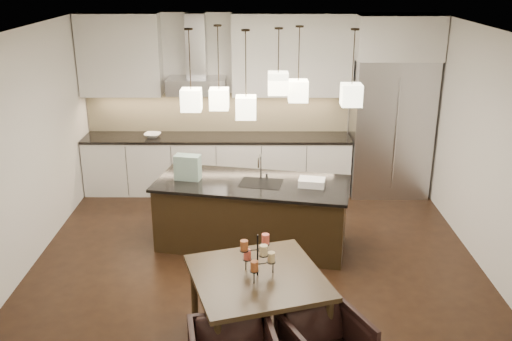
{
  "coord_description": "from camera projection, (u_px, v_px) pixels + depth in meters",
  "views": [
    {
      "loc": [
        0.02,
        -6.25,
        3.48
      ],
      "look_at": [
        0.0,
        0.2,
        1.15
      ],
      "focal_mm": 40.0,
      "sensor_mm": 36.0,
      "label": 1
    }
  ],
  "objects": [
    {
      "name": "floor",
      "position": [
        256.0,
        264.0,
        7.07
      ],
      "size": [
        5.5,
        5.5,
        0.02
      ],
      "primitive_type": "cube",
      "color": "black",
      "rests_on": "ground"
    },
    {
      "name": "ceiling",
      "position": [
        256.0,
        31.0,
        6.11
      ],
      "size": [
        5.5,
        5.5,
        0.02
      ],
      "primitive_type": "cube",
      "color": "white",
      "rests_on": "wall_back"
    },
    {
      "name": "wall_back",
      "position": [
        256.0,
        102.0,
        9.18
      ],
      "size": [
        5.5,
        0.02,
        2.8
      ],
      "primitive_type": "cube",
      "color": "silver",
      "rests_on": "ground"
    },
    {
      "name": "wall_front",
      "position": [
        255.0,
        281.0,
        3.99
      ],
      "size": [
        5.5,
        0.02,
        2.8
      ],
      "primitive_type": "cube",
      "color": "silver",
      "rests_on": "ground"
    },
    {
      "name": "wall_left",
      "position": [
        18.0,
        156.0,
        6.59
      ],
      "size": [
        0.02,
        5.5,
        2.8
      ],
      "primitive_type": "cube",
      "color": "silver",
      "rests_on": "ground"
    },
    {
      "name": "wall_right",
      "position": [
        495.0,
        156.0,
        6.58
      ],
      "size": [
        0.02,
        5.5,
        2.8
      ],
      "primitive_type": "cube",
      "color": "silver",
      "rests_on": "ground"
    },
    {
      "name": "refrigerator",
      "position": [
        390.0,
        128.0,
        8.93
      ],
      "size": [
        1.2,
        0.72,
        2.15
      ],
      "primitive_type": "cube",
      "color": "#B7B7BA",
      "rests_on": "floor"
    },
    {
      "name": "fridge_panel",
      "position": [
        398.0,
        37.0,
        8.45
      ],
      "size": [
        1.26,
        0.72,
        0.65
      ],
      "primitive_type": "cube",
      "color": "silver",
      "rests_on": "refrigerator"
    },
    {
      "name": "lower_cabinets",
      "position": [
        218.0,
        165.0,
        9.2
      ],
      "size": [
        4.21,
        0.62,
        0.88
      ],
      "primitive_type": "cube",
      "color": "silver",
      "rests_on": "floor"
    },
    {
      "name": "countertop",
      "position": [
        217.0,
        138.0,
        9.04
      ],
      "size": [
        4.21,
        0.66,
        0.04
      ],
      "primitive_type": "cube",
      "color": "black",
      "rests_on": "lower_cabinets"
    },
    {
      "name": "backsplash",
      "position": [
        218.0,
        112.0,
        9.21
      ],
      "size": [
        4.21,
        0.02,
        0.63
      ],
      "primitive_type": "cube",
      "color": "beige",
      "rests_on": "countertop"
    },
    {
      "name": "upper_cab_left",
      "position": [
        120.0,
        55.0,
        8.74
      ],
      "size": [
        1.25,
        0.35,
        1.25
      ],
      "primitive_type": "cube",
      "color": "silver",
      "rests_on": "wall_back"
    },
    {
      "name": "upper_cab_right",
      "position": [
        292.0,
        55.0,
        8.74
      ],
      "size": [
        1.85,
        0.35,
        1.25
      ],
      "primitive_type": "cube",
      "color": "silver",
      "rests_on": "wall_back"
    },
    {
      "name": "hood_canopy",
      "position": [
        197.0,
        86.0,
        8.81
      ],
      "size": [
        0.9,
        0.52,
        0.24
      ],
      "primitive_type": "cube",
      "color": "#B7B7BA",
      "rests_on": "wall_back"
    },
    {
      "name": "hood_chimney",
      "position": [
        196.0,
        45.0,
        8.71
      ],
      "size": [
        0.3,
        0.28,
        0.96
      ],
      "primitive_type": "cube",
      "color": "#B7B7BA",
      "rests_on": "hood_canopy"
    },
    {
      "name": "fruit_bowl",
      "position": [
        153.0,
        135.0,
        8.98
      ],
      "size": [
        0.29,
        0.29,
        0.06
      ],
      "primitive_type": "imported",
      "rotation": [
        0.0,
        0.0,
        -0.11
      ],
      "color": "silver",
      "rests_on": "countertop"
    },
    {
      "name": "island_body",
      "position": [
        252.0,
        215.0,
        7.41
      ],
      "size": [
        2.52,
        1.39,
        0.84
      ],
      "primitive_type": "cube",
      "rotation": [
        0.0,
        0.0,
        -0.19
      ],
      "color": "black",
      "rests_on": "floor"
    },
    {
      "name": "island_top",
      "position": [
        252.0,
        184.0,
        7.26
      ],
      "size": [
        2.61,
        1.48,
        0.04
      ],
      "primitive_type": "cube",
      "rotation": [
        0.0,
        0.0,
        -0.19
      ],
      "color": "black",
      "rests_on": "island_body"
    },
    {
      "name": "faucet",
      "position": [
        261.0,
        167.0,
        7.26
      ],
      "size": [
        0.14,
        0.24,
        0.36
      ],
      "primitive_type": null,
      "rotation": [
        0.0,
        0.0,
        -0.19
      ],
      "color": "silver",
      "rests_on": "island_top"
    },
    {
      "name": "tote_bag",
      "position": [
        188.0,
        167.0,
        7.3
      ],
      "size": [
        0.35,
        0.23,
        0.32
      ],
      "primitive_type": "cube",
      "rotation": [
        0.0,
        0.0,
        -0.19
      ],
      "color": "#1F5941",
      "rests_on": "island_top"
    },
    {
      "name": "food_container",
      "position": [
        312.0,
        182.0,
        7.11
      ],
      "size": [
        0.36,
        0.29,
        0.1
      ],
      "primitive_type": "cube",
      "rotation": [
        0.0,
        0.0,
        -0.19
      ],
      "color": "silver",
      "rests_on": "island_top"
    },
    {
      "name": "dining_table",
      "position": [
        258.0,
        308.0,
        5.51
      ],
      "size": [
        1.5,
        1.5,
        0.72
      ],
      "primitive_type": null,
      "rotation": [
        0.0,
        0.0,
        0.3
      ],
      "color": "black",
      "rests_on": "floor"
    },
    {
      "name": "candelabra",
      "position": [
        258.0,
        255.0,
        5.32
      ],
      "size": [
        0.43,
        0.43,
        0.42
      ],
      "primitive_type": null,
      "rotation": [
        0.0,
        0.0,
        0.3
      ],
      "color": "black",
      "rests_on": "dining_table"
    },
    {
      "name": "candle_a",
      "position": [
        271.0,
        257.0,
        5.37
      ],
      "size": [
        0.09,
        0.09,
        0.1
      ],
      "primitive_type": "cylinder",
      "rotation": [
        0.0,
        0.0,
        0.3
      ],
      "color": "#DEC588",
      "rests_on": "candelabra"
    },
    {
      "name": "candle_b",
      "position": [
        247.0,
        254.0,
        5.42
      ],
      "size": [
        0.09,
        0.09,
        0.1
      ],
      "primitive_type": "cylinder",
      "rotation": [
        0.0,
        0.0,
        0.3
      ],
      "color": "#D95745",
      "rests_on": "candelabra"
    },
    {
      "name": "candle_c",
      "position": [
        254.0,
        266.0,
        5.21
      ],
      "size": [
        0.09,
        0.09,
        0.1
      ],
      "primitive_type": "cylinder",
      "rotation": [
        0.0,
        0.0,
        0.3
      ],
      "color": "#974C25",
      "rests_on": "candelabra"
    },
    {
      "name": "candle_d",
      "position": [
        266.0,
        239.0,
        5.39
      ],
      "size": [
        0.09,
        0.09,
        0.1
      ],
      "primitive_type": "cylinder",
      "rotation": [
        0.0,
        0.0,
        0.3
      ],
      "color": "#D95745",
      "rests_on": "candelabra"
    },
    {
      "name": "candle_e",
      "position": [
        244.0,
        245.0,
        5.26
      ],
      "size": [
        0.09,
        0.09,
        0.1
      ],
      "primitive_type": "cylinder",
      "rotation": [
        0.0,
        0.0,
        0.3
      ],
      "color": "#974C25",
      "rests_on": "candelabra"
    },
    {
      "name": "candle_f",
      "position": [
        264.0,
        250.0,
        5.17
      ],
      "size": [
        0.09,
        0.09,
        0.1
      ],
      "primitive_type": "cylinder",
      "rotation": [
        0.0,
        0.0,
        0.3
      ],
      "color": "#DEC588",
      "rests_on": "candelabra"
    },
    {
      "name": "pendant_a",
      "position": [
        191.0,
        100.0,
        6.8
      ],
      "size": [
        0.24,
        0.24,
        0.26
      ],
      "primitive_type": "cube",
      "color": "#F7F3C9",
      "rests_on": "ceiling"
    },
    {
      "name": "pendant_b",
      "position": [
        219.0,
        99.0,
        7.2
      ],
      "size": [
        0.24,
        0.24,
        0.26
      ],
      "primitive_type": "cube",
      "color": "#F7F3C9",
      "rests_on": "ceiling"
    },
    {
      "name": "pendant_c",
      "position": [
        278.0,
        83.0,
        6.81
      ],
      "size": [
        0.24,
        0.24,
        0.26
      ],
      "primitive_type": "cube",
      "color": "#F7F3C9",
      "rests_on": "ceiling"
    },
    {
      "name": "pendant_d",
      "position": [
        298.0,
        91.0,
        7.07
      ],
      "size": [
        0.24,
        0.24,
        0.26
      ],
      "primitive_type": "cube",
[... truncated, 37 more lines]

